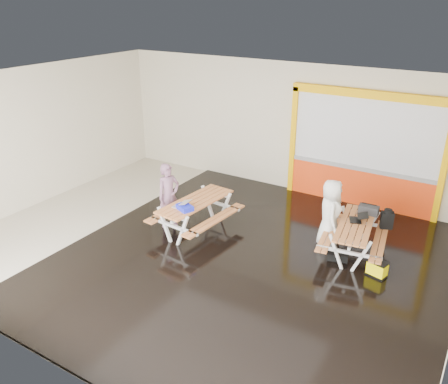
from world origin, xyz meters
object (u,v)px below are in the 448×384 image
Objects in this scene: picnic_table_left at (196,208)px; toolbox at (369,210)px; picnic_table_right at (355,231)px; backpack at (387,219)px; laptop_right at (358,218)px; dark_case at (338,255)px; fluke_bag at (377,269)px; laptop_left at (182,204)px; blue_pouch at (185,208)px; person_left at (169,196)px; person_right at (330,214)px.

toolbox is at bearing 22.98° from picnic_table_left.
picnic_table_right is 0.84m from backpack.
laptop_right reaches higher than picnic_table_right.
dark_case is 0.88m from fluke_bag.
dark_case is at bearing 15.48° from laptop_left.
backpack is (3.79, 2.08, -0.17)m from blue_pouch.
blue_pouch and backpack have the same top height.
backpack is at bearing 98.26° from fluke_bag.
person_left is at bearing -174.54° from fluke_bag.
laptop_right reaches higher than picnic_table_left.
fluke_bag is (0.85, -0.22, 0.08)m from dark_case.
picnic_table_left is at bearing -171.09° from dark_case.
picnic_table_right is at bearing -124.62° from backpack.
picnic_table_left is 1.04× the size of picnic_table_right.
picnic_table_right is at bearing -55.04° from person_left.
toolbox is (3.56, 1.88, -0.01)m from laptop_left.
fluke_bag is at bearing -81.74° from backpack.
backpack is (3.86, 1.57, 0.07)m from picnic_table_left.
laptop_right is 0.87m from dark_case.
person_right is 4.29× the size of laptop_left.
laptop_right is at bearing -109.51° from person_right.
fluke_bag is (1.24, -0.68, -0.58)m from person_right.
picnic_table_left is at bearing -157.85° from backpack.
person_left is (-4.02, -1.05, 0.26)m from picnic_table_right.
laptop_right is at bearing 71.09° from dark_case.
fluke_bag is (3.97, 0.79, -0.64)m from blue_pouch.
picnic_table_right is 4.80× the size of fluke_bag.
laptop_left is (-2.90, -1.38, 0.06)m from person_right.
picnic_table_left is 0.48m from laptop_left.
picnic_table_right is 5.65× the size of blue_pouch.
picnic_table_right is 0.27m from laptop_right.
backpack is (1.05, 0.60, -0.10)m from person_right.
person_left is 0.79m from blue_pouch.
person_left is at bearing -158.30° from toolbox.
picnic_table_right is 4.16m from person_left.
person_left is (-0.63, -0.16, 0.22)m from picnic_table_left.
person_right is 4.30× the size of blue_pouch.
blue_pouch reaches higher than picnic_table_left.
picnic_table_left is 1.37× the size of person_right.
laptop_right is at bearing 17.02° from picnic_table_left.
laptop_right is 1.11× the size of dark_case.
fluke_bag is at bearing 11.30° from blue_pouch.
toolbox reaches higher than picnic_table_left.
dark_case is at bearing 17.88° from blue_pouch.
toolbox is at bearing 30.22° from blue_pouch.
fluke_bag is (0.19, -1.29, -0.48)m from backpack.
person_left is 3.95m from dark_case.
laptop_right is 1.08× the size of toolbox.
person_right is 3.73× the size of dark_case.
fluke_bag is (0.66, -0.60, -0.37)m from picnic_table_right.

